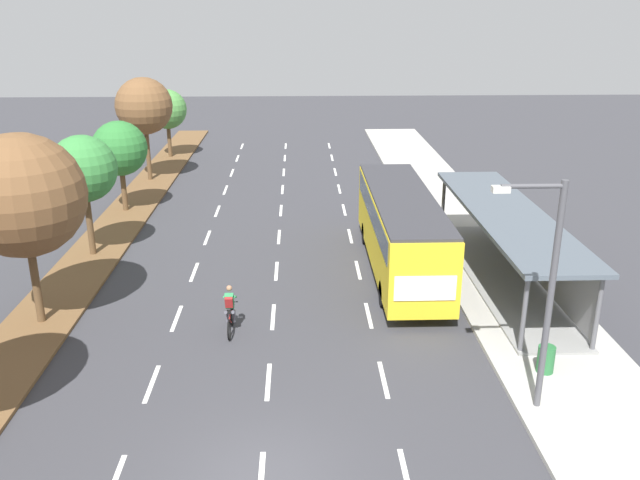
{
  "coord_description": "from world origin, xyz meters",
  "views": [
    {
      "loc": [
        0.97,
        -13.08,
        10.77
      ],
      "look_at": [
        1.88,
        13.64,
        1.2
      ],
      "focal_mm": 37.13,
      "sensor_mm": 36.0,
      "label": 1
    }
  ],
  "objects_px": {
    "median_tree_fifth": "(144,106)",
    "median_tree_farthest": "(167,109)",
    "median_tree_third": "(83,169)",
    "median_tree_second": "(22,196)",
    "cyclist": "(230,311)",
    "trash_bin": "(546,359)",
    "streetlight": "(545,283)",
    "bus": "(401,225)",
    "bus_shelter": "(512,239)",
    "median_tree_fourth": "(120,149)"
  },
  "relations": [
    {
      "from": "bus",
      "to": "median_tree_farthest",
      "type": "distance_m",
      "value": 26.3
    },
    {
      "from": "median_tree_second",
      "to": "median_tree_farthest",
      "type": "height_order",
      "value": "median_tree_second"
    },
    {
      "from": "bus",
      "to": "cyclist",
      "type": "bearing_deg",
      "value": -141.05
    },
    {
      "from": "median_tree_farthest",
      "to": "trash_bin",
      "type": "bearing_deg",
      "value": -61.41
    },
    {
      "from": "bus",
      "to": "median_tree_second",
      "type": "height_order",
      "value": "median_tree_second"
    },
    {
      "from": "median_tree_third",
      "to": "median_tree_farthest",
      "type": "distance_m",
      "value": 20.21
    },
    {
      "from": "median_tree_fourth",
      "to": "median_tree_fifth",
      "type": "distance_m",
      "value": 6.85
    },
    {
      "from": "bus",
      "to": "median_tree_third",
      "type": "height_order",
      "value": "median_tree_third"
    },
    {
      "from": "median_tree_fifth",
      "to": "trash_bin",
      "type": "distance_m",
      "value": 29.94
    },
    {
      "from": "median_tree_third",
      "to": "trash_bin",
      "type": "bearing_deg",
      "value": -32.79
    },
    {
      "from": "cyclist",
      "to": "trash_bin",
      "type": "height_order",
      "value": "cyclist"
    },
    {
      "from": "median_tree_third",
      "to": "trash_bin",
      "type": "height_order",
      "value": "median_tree_third"
    },
    {
      "from": "cyclist",
      "to": "median_tree_farthest",
      "type": "relative_size",
      "value": 0.37
    },
    {
      "from": "median_tree_second",
      "to": "median_tree_fifth",
      "type": "bearing_deg",
      "value": 90.91
    },
    {
      "from": "bus_shelter",
      "to": "median_tree_farthest",
      "type": "xyz_separation_m",
      "value": [
        -17.98,
        23.73,
        1.71
      ]
    },
    {
      "from": "median_tree_farthest",
      "to": "streetlight",
      "type": "bearing_deg",
      "value": -64.17
    },
    {
      "from": "bus_shelter",
      "to": "median_tree_fourth",
      "type": "bearing_deg",
      "value": 150.35
    },
    {
      "from": "median_tree_fifth",
      "to": "bus",
      "type": "bearing_deg",
      "value": -48.62
    },
    {
      "from": "cyclist",
      "to": "streetlight",
      "type": "xyz_separation_m",
      "value": [
        8.85,
        -4.99,
        3.1
      ]
    },
    {
      "from": "bus",
      "to": "cyclist",
      "type": "relative_size",
      "value": 6.2
    },
    {
      "from": "median_tree_fifth",
      "to": "median_tree_farthest",
      "type": "bearing_deg",
      "value": 89.19
    },
    {
      "from": "median_tree_third",
      "to": "bus_shelter",
      "type": "bearing_deg",
      "value": -11.16
    },
    {
      "from": "median_tree_second",
      "to": "streetlight",
      "type": "xyz_separation_m",
      "value": [
        15.65,
        -5.84,
        -0.85
      ]
    },
    {
      "from": "streetlight",
      "to": "cyclist",
      "type": "bearing_deg",
      "value": 150.59
    },
    {
      "from": "cyclist",
      "to": "streetlight",
      "type": "relative_size",
      "value": 0.28
    },
    {
      "from": "median_tree_fifth",
      "to": "median_tree_farthest",
      "type": "xyz_separation_m",
      "value": [
        0.1,
        6.74,
        -1.21
      ]
    },
    {
      "from": "bus",
      "to": "median_tree_fifth",
      "type": "relative_size",
      "value": 1.76
    },
    {
      "from": "bus",
      "to": "median_tree_second",
      "type": "xyz_separation_m",
      "value": [
        -13.48,
        -4.54,
        2.67
      ]
    },
    {
      "from": "bus",
      "to": "trash_bin",
      "type": "height_order",
      "value": "bus"
    },
    {
      "from": "median_tree_second",
      "to": "median_tree_third",
      "type": "distance_m",
      "value": 6.77
    },
    {
      "from": "cyclist",
      "to": "median_tree_fifth",
      "type": "relative_size",
      "value": 0.28
    },
    {
      "from": "cyclist",
      "to": "trash_bin",
      "type": "xyz_separation_m",
      "value": [
        9.88,
        -3.22,
        -0.22
      ]
    },
    {
      "from": "median_tree_fifth",
      "to": "trash_bin",
      "type": "xyz_separation_m",
      "value": [
        17.0,
        -24.28,
        -4.2
      ]
    },
    {
      "from": "median_tree_third",
      "to": "streetlight",
      "type": "relative_size",
      "value": 0.83
    },
    {
      "from": "cyclist",
      "to": "median_tree_second",
      "type": "xyz_separation_m",
      "value": [
        -6.8,
        0.86,
        3.95
      ]
    },
    {
      "from": "bus",
      "to": "bus_shelter",
      "type": "bearing_deg",
      "value": -17.26
    },
    {
      "from": "cyclist",
      "to": "trash_bin",
      "type": "relative_size",
      "value": 2.14
    },
    {
      "from": "cyclist",
      "to": "bus_shelter",
      "type": "bearing_deg",
      "value": 20.36
    },
    {
      "from": "median_tree_third",
      "to": "median_tree_second",
      "type": "bearing_deg",
      "value": -89.1
    },
    {
      "from": "cyclist",
      "to": "median_tree_fifth",
      "type": "xyz_separation_m",
      "value": [
        -7.12,
        21.06,
        3.99
      ]
    },
    {
      "from": "bus",
      "to": "median_tree_second",
      "type": "distance_m",
      "value": 14.47
    },
    {
      "from": "trash_bin",
      "to": "streetlight",
      "type": "bearing_deg",
      "value": -120.29
    },
    {
      "from": "streetlight",
      "to": "trash_bin",
      "type": "xyz_separation_m",
      "value": [
        1.03,
        1.77,
        -3.31
      ]
    },
    {
      "from": "bus",
      "to": "median_tree_third",
      "type": "bearing_deg",
      "value": 170.83
    },
    {
      "from": "median_tree_farthest",
      "to": "streetlight",
      "type": "height_order",
      "value": "streetlight"
    },
    {
      "from": "bus_shelter",
      "to": "median_tree_second",
      "type": "height_order",
      "value": "median_tree_second"
    },
    {
      "from": "bus_shelter",
      "to": "median_tree_third",
      "type": "xyz_separation_m",
      "value": [
        -17.86,
        3.52,
        2.16
      ]
    },
    {
      "from": "bus_shelter",
      "to": "median_tree_fourth",
      "type": "distance_m",
      "value": 20.8
    },
    {
      "from": "bus_shelter",
      "to": "median_tree_third",
      "type": "bearing_deg",
      "value": 168.84
    },
    {
      "from": "bus",
      "to": "median_tree_fifth",
      "type": "bearing_deg",
      "value": 131.38
    }
  ]
}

